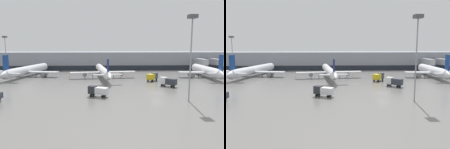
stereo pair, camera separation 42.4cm
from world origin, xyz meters
The scene contains 12 objects.
ground_plane centered at (0.00, 0.00, 0.00)m, with size 320.00×320.00×0.00m, color slate.
terminal_building centered at (0.52, 61.80, 4.50)m, with size 160.00×31.35×9.00m.
parked_jet_0 centered at (-14.11, 27.31, 2.80)m, with size 25.10×37.95×8.20m.
parked_jet_1 centered at (26.58, 26.95, 2.61)m, with size 22.00×34.09×9.39m.
parked_jet_2 centered at (-44.82, 32.97, 2.53)m, with size 26.41×38.43×9.30m.
service_truck_0 centered at (5.70, 9.28, 1.63)m, with size 4.95×4.71×2.78m.
service_truck_1 centered at (-15.56, -2.97, 1.53)m, with size 5.16×3.38×2.63m.
service_truck_3 centered at (3.19, 19.52, 1.65)m, with size 4.56×4.46×2.84m.
traffic_cone_0 centered at (-4.77, 30.87, 0.32)m, with size 0.50×0.50×0.65m.
traffic_cone_1 centered at (-27.09, 28.55, 0.36)m, with size 0.43×0.43×0.73m.
apron_light_mast_0 centered at (5.12, -8.33, 15.04)m, with size 1.80×1.80×19.17m.
apron_light_mast_1 centered at (-59.88, 49.81, 13.43)m, with size 1.80×1.80×16.84m.
Camera 2 is at (-14.11, -55.73, 12.64)m, focal length 35.00 mm.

